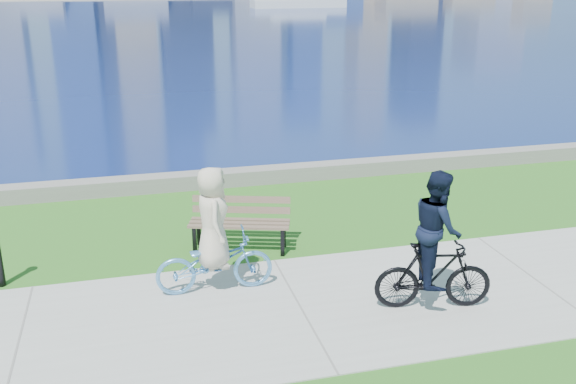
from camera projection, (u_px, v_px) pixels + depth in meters
name	position (u px, v px, depth m)	size (l,w,h in m)	color
ground	(301.00, 309.00, 9.66)	(320.00, 320.00, 0.00)	#245C18
concrete_path	(301.00, 308.00, 9.66)	(80.00, 3.50, 0.02)	#9E9E99
seawall	(231.00, 178.00, 15.28)	(90.00, 0.50, 0.35)	slate
bay_water	(137.00, 15.00, 75.59)	(320.00, 131.00, 0.01)	#0C1C52
ferry_far	(298.00, 2.00, 91.89)	(13.43, 3.84, 1.82)	silver
park_bench	(240.00, 219.00, 11.63)	(1.91, 1.14, 0.93)	black
cyclist_woman	(214.00, 246.00, 9.96)	(0.67, 1.85, 2.04)	#599BD8
cyclist_man	(435.00, 252.00, 9.39)	(0.86, 1.81, 2.15)	black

